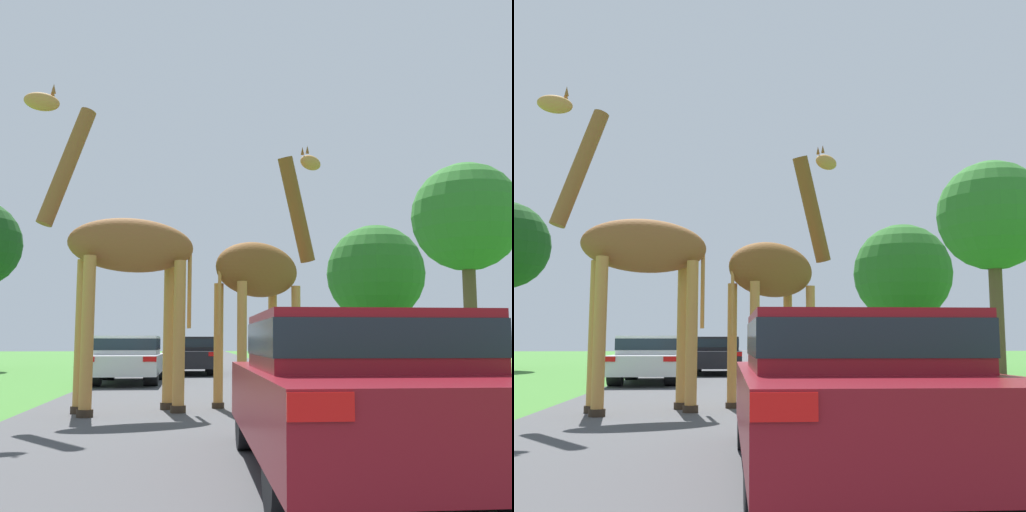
% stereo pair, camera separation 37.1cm
% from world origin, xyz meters
% --- Properties ---
extents(road, '(6.63, 120.00, 0.00)m').
position_xyz_m(road, '(0.00, 30.00, 0.00)').
color(road, '#424244').
rests_on(road, ground).
extents(giraffe_near_road, '(2.44, 2.07, 5.06)m').
position_xyz_m(giraffe_near_road, '(0.71, 11.75, 2.42)').
color(giraffe_near_road, '#B77F3D').
rests_on(giraffe_near_road, ground).
extents(giraffe_companion, '(2.88, 1.38, 5.30)m').
position_xyz_m(giraffe_companion, '(-1.70, 10.82, 2.53)').
color(giraffe_companion, '#B77F3D').
rests_on(giraffe_companion, ground).
extents(car_lead_maroon, '(1.98, 4.65, 1.40)m').
position_xyz_m(car_lead_maroon, '(0.91, 5.79, 0.75)').
color(car_lead_maroon, maroon).
rests_on(car_lead_maroon, ground).
extents(car_queue_right, '(1.84, 4.65, 1.32)m').
position_xyz_m(car_queue_right, '(-0.64, 23.74, 0.71)').
color(car_queue_right, black).
rests_on(car_queue_right, ground).
extents(car_queue_left, '(1.84, 4.75, 1.31)m').
position_xyz_m(car_queue_left, '(-2.37, 18.70, 0.71)').
color(car_queue_left, silver).
rests_on(car_queue_left, ground).
extents(tree_left_edge, '(3.93, 3.93, 7.60)m').
position_xyz_m(tree_left_edge, '(9.24, 22.06, 5.58)').
color(tree_left_edge, brown).
rests_on(tree_left_edge, ground).
extents(tree_mid_field, '(4.55, 4.55, 6.57)m').
position_xyz_m(tree_mid_field, '(7.88, 29.15, 4.27)').
color(tree_mid_field, brown).
rests_on(tree_mid_field, ground).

